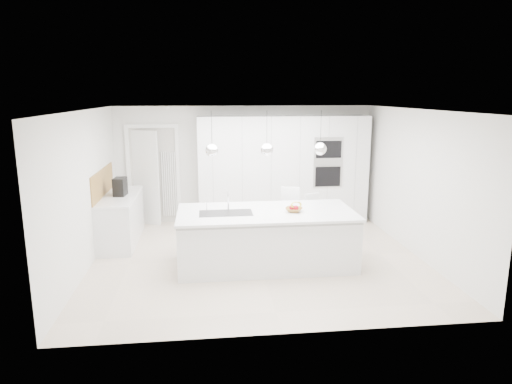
{
  "coord_description": "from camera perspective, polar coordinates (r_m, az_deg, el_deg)",
  "views": [
    {
      "loc": [
        -0.87,
        -7.29,
        2.75
      ],
      "look_at": [
        0.0,
        0.3,
        1.1
      ],
      "focal_mm": 32.0,
      "sensor_mm": 36.0,
      "label": 1
    }
  ],
  "objects": [
    {
      "name": "tall_cabinets",
      "position": [
        9.77,
        3.4,
        2.74
      ],
      "size": [
        3.6,
        0.6,
        2.3
      ],
      "primitive_type": "cube",
      "color": "silver",
      "rests_on": "floor"
    },
    {
      "name": "bar_stool_right",
      "position": [
        8.37,
        7.15,
        -3.63
      ],
      "size": [
        0.47,
        0.53,
        0.97
      ],
      "primitive_type": null,
      "rotation": [
        0.0,
        0.0,
        0.42
      ],
      "color": "white",
      "rests_on": "floor"
    },
    {
      "name": "bar_stool_left",
      "position": [
        8.28,
        4.46,
        -3.32
      ],
      "size": [
        0.49,
        0.58,
        1.09
      ],
      "primitive_type": null,
      "rotation": [
        0.0,
        0.0,
        -0.31
      ],
      "color": "white",
      "rests_on": "floor"
    },
    {
      "name": "wall_left",
      "position": [
        7.68,
        -20.57,
        0.13
      ],
      "size": [
        0.0,
        5.0,
        5.0
      ],
      "primitive_type": "plane",
      "rotation": [
        1.57,
        0.0,
        1.57
      ],
      "color": "silver",
      "rests_on": "ground"
    },
    {
      "name": "island_tap",
      "position": [
        7.4,
        -3.5,
        -1.12
      ],
      "size": [
        0.02,
        0.02,
        0.3
      ],
      "primitive_type": "cylinder",
      "color": "white",
      "rests_on": "island_worktop"
    },
    {
      "name": "ceiling",
      "position": [
        7.35,
        0.27,
        10.23
      ],
      "size": [
        5.5,
        5.5,
        0.0
      ],
      "primitive_type": "plane",
      "rotation": [
        3.14,
        0.0,
        0.0
      ],
      "color": "white",
      "rests_on": "wall_back"
    },
    {
      "name": "island_sink",
      "position": [
        7.26,
        -3.78,
        -3.26
      ],
      "size": [
        0.84,
        0.44,
        0.18
      ],
      "primitive_type": null,
      "color": "#3F3F42",
      "rests_on": "island_worktop"
    },
    {
      "name": "apple_a",
      "position": [
        7.28,
        5.01,
        -2.0
      ],
      "size": [
        0.08,
        0.08,
        0.08
      ],
      "primitive_type": "sphere",
      "color": "maroon",
      "rests_on": "fruit_bowl"
    },
    {
      "name": "left_base_cabinets",
      "position": [
        8.94,
        -16.51,
        -3.36
      ],
      "size": [
        0.6,
        1.8,
        0.86
      ],
      "primitive_type": "cube",
      "color": "silver",
      "rests_on": "floor"
    },
    {
      "name": "pendant_right",
      "position": [
        7.28,
        8.03,
        5.35
      ],
      "size": [
        0.2,
        0.2,
        0.2
      ],
      "primitive_type": "sphere",
      "color": "white",
      "rests_on": "ceiling"
    },
    {
      "name": "espresso_machine",
      "position": [
        8.8,
        -16.63,
        0.64
      ],
      "size": [
        0.23,
        0.33,
        0.33
      ],
      "primitive_type": "cube",
      "rotation": [
        0.0,
        0.0,
        -0.11
      ],
      "color": "black",
      "rests_on": "left_worktop"
    },
    {
      "name": "wall_back",
      "position": [
        9.94,
        -1.45,
        3.51
      ],
      "size": [
        5.5,
        0.0,
        5.5
      ],
      "primitive_type": "plane",
      "rotation": [
        1.57,
        0.0,
        0.0
      ],
      "color": "silver",
      "rests_on": "ground"
    },
    {
      "name": "hallway_door",
      "position": [
        9.96,
        -14.12,
        1.72
      ],
      "size": [
        0.76,
        0.38,
        2.0
      ],
      "primitive_type": "cube",
      "rotation": [
        0.0,
        0.0,
        -0.44
      ],
      "color": "white",
      "rests_on": "floor"
    },
    {
      "name": "island_worktop",
      "position": [
        7.35,
        1.26,
        -2.56
      ],
      "size": [
        2.84,
        1.4,
        0.04
      ],
      "primitive_type": "cube",
      "color": "white",
      "rests_on": "island_base"
    },
    {
      "name": "floor",
      "position": [
        7.84,
        0.25,
        -8.34
      ],
      "size": [
        5.5,
        5.5,
        0.0
      ],
      "primitive_type": "plane",
      "color": "beige",
      "rests_on": "ground"
    },
    {
      "name": "fruit_bowl",
      "position": [
        7.32,
        4.76,
        -2.22
      ],
      "size": [
        0.35,
        0.35,
        0.07
      ],
      "primitive_type": "imported",
      "rotation": [
        0.0,
        0.0,
        -0.36
      ],
      "color": "#A37431",
      "rests_on": "island_worktop"
    },
    {
      "name": "pendant_mid",
      "position": [
        7.11,
        1.36,
        5.31
      ],
      "size": [
        0.2,
        0.2,
        0.2
      ],
      "primitive_type": "sphere",
      "color": "white",
      "rests_on": "ceiling"
    },
    {
      "name": "oven_stack",
      "position": [
        9.64,
        9.02,
        3.68
      ],
      "size": [
        0.62,
        0.04,
        1.05
      ],
      "primitive_type": null,
      "color": "#A5A5A8",
      "rests_on": "tall_cabinets"
    },
    {
      "name": "left_worktop",
      "position": [
        8.84,
        -16.68,
        -0.55
      ],
      "size": [
        0.62,
        1.82,
        0.04
      ],
      "primitive_type": "cube",
      "color": "white",
      "rests_on": "left_base_cabinets"
    },
    {
      "name": "banana_bunch",
      "position": [
        7.31,
        5.03,
        -1.62
      ],
      "size": [
        0.23,
        0.17,
        0.21
      ],
      "primitive_type": "torus",
      "rotation": [
        1.22,
        0.0,
        0.35
      ],
      "color": "gold",
      "rests_on": "fruit_bowl"
    },
    {
      "name": "apple_b",
      "position": [
        7.31,
        4.5,
        -1.95
      ],
      "size": [
        0.08,
        0.08,
        0.08
      ],
      "primitive_type": "sphere",
      "color": "maroon",
      "rests_on": "fruit_bowl"
    },
    {
      "name": "doorway_frame",
      "position": [
        9.97,
        -12.66,
        1.93
      ],
      "size": [
        1.11,
        0.08,
        2.13
      ],
      "primitive_type": null,
      "color": "white",
      "rests_on": "floor"
    },
    {
      "name": "pendant_left",
      "position": [
        7.04,
        -5.53,
        5.2
      ],
      "size": [
        0.2,
        0.2,
        0.2
      ],
      "primitive_type": "sphere",
      "color": "white",
      "rests_on": "ceiling"
    },
    {
      "name": "radiator",
      "position": [
        9.96,
        -10.79,
        0.98
      ],
      "size": [
        0.32,
        0.04,
        1.4
      ],
      "primitive_type": null,
      "color": "white",
      "rests_on": "floor"
    },
    {
      "name": "island_base",
      "position": [
        7.43,
        1.3,
        -6.01
      ],
      "size": [
        2.8,
        1.2,
        0.86
      ],
      "primitive_type": "cube",
      "color": "silver",
      "rests_on": "floor"
    },
    {
      "name": "oak_backsplash",
      "position": [
        8.84,
        -18.62,
        1.11
      ],
      "size": [
        0.02,
        1.8,
        0.5
      ],
      "primitive_type": "cube",
      "color": "#A37431",
      "rests_on": "wall_left"
    }
  ]
}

